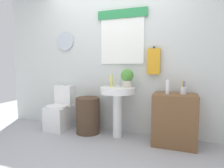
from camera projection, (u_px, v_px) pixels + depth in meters
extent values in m
plane|color=#A3A3A8|center=(84.00, 160.00, 2.29)|extent=(8.00, 8.00, 0.00)
cube|color=silver|center=(115.00, 57.00, 3.24)|extent=(4.40, 0.10, 2.60)
cube|color=white|center=(122.00, 41.00, 3.10)|extent=(0.73, 0.03, 0.75)
cube|color=#2D894C|center=(122.00, 14.00, 3.04)|extent=(0.83, 0.04, 0.14)
cylinder|color=silver|center=(65.00, 41.00, 3.46)|extent=(0.33, 0.03, 0.33)
cylinder|color=black|center=(154.00, 47.00, 2.92)|extent=(0.02, 0.06, 0.02)
cube|color=gold|center=(154.00, 61.00, 2.92)|extent=(0.20, 0.05, 0.40)
cube|color=white|center=(60.00, 118.00, 3.38)|extent=(0.36, 0.50, 0.42)
cylinder|color=white|center=(57.00, 106.00, 3.31)|extent=(0.38, 0.38, 0.03)
cube|color=white|center=(65.00, 95.00, 3.50)|extent=(0.34, 0.18, 0.37)
cylinder|color=silver|center=(64.00, 85.00, 3.48)|extent=(0.04, 0.04, 0.02)
cylinder|color=#4C3828|center=(88.00, 115.00, 3.18)|extent=(0.40, 0.40, 0.61)
cylinder|color=white|center=(117.00, 115.00, 3.00)|extent=(0.15, 0.15, 0.71)
cylinder|color=white|center=(117.00, 90.00, 2.96)|extent=(0.55, 0.55, 0.10)
cylinder|color=silver|center=(120.00, 83.00, 3.06)|extent=(0.03, 0.03, 0.10)
cube|color=brown|center=(174.00, 119.00, 2.70)|extent=(0.60, 0.44, 0.74)
cylinder|color=#DBD166|center=(111.00, 81.00, 3.03)|extent=(0.05, 0.05, 0.19)
cylinder|color=beige|center=(127.00, 84.00, 2.96)|extent=(0.14, 0.14, 0.11)
sphere|color=#4C8E38|center=(127.00, 75.00, 2.94)|extent=(0.20, 0.20, 0.20)
cylinder|color=white|center=(168.00, 87.00, 2.65)|extent=(0.05, 0.05, 0.20)
cylinder|color=silver|center=(183.00, 91.00, 2.64)|extent=(0.08, 0.08, 0.10)
cylinder|color=blue|center=(185.00, 88.00, 2.63)|extent=(0.01, 0.02, 0.18)
cylinder|color=red|center=(183.00, 87.00, 2.66)|extent=(0.02, 0.01, 0.18)
cylinder|color=yellow|center=(183.00, 88.00, 2.63)|extent=(0.03, 0.03, 0.18)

